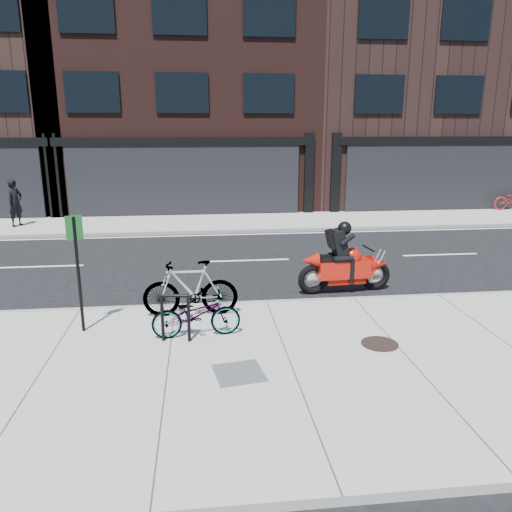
{
  "coord_description": "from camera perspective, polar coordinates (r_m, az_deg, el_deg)",
  "views": [
    {
      "loc": [
        -1.41,
        -12.3,
        3.92
      ],
      "look_at": [
        -0.11,
        -0.89,
        0.9
      ],
      "focal_mm": 35.0,
      "sensor_mm": 36.0,
      "label": 1
    }
  ],
  "objects": [
    {
      "name": "ground",
      "position": [
        12.99,
        0.05,
        -2.83
      ],
      "size": [
        120.0,
        120.0,
        0.0
      ],
      "primitive_type": "plane",
      "color": "black",
      "rests_on": "ground"
    },
    {
      "name": "pedestrian",
      "position": [
        21.3,
        -25.81,
        5.47
      ],
      "size": [
        0.68,
        0.78,
        1.8
      ],
      "primitive_type": "imported",
      "rotation": [
        0.0,
        0.0,
        1.09
      ],
      "color": "black",
      "rests_on": "sidewalk_far"
    },
    {
      "name": "manhole_cover",
      "position": [
        9.31,
        13.95,
        -9.71
      ],
      "size": [
        0.75,
        0.75,
        0.02
      ],
      "primitive_type": "cylinder",
      "rotation": [
        0.0,
        0.0,
        0.16
      ],
      "color": "black",
      "rests_on": "sidewalk_near"
    },
    {
      "name": "sidewalk_far",
      "position": [
        20.47,
        -2.42,
        3.87
      ],
      "size": [
        60.0,
        3.5,
        0.13
      ],
      "primitive_type": "cube",
      "color": "gray",
      "rests_on": "ground"
    },
    {
      "name": "building_mideast",
      "position": [
        29.22,
        17.47,
        18.67
      ],
      "size": [
        12.0,
        10.0,
        12.5
      ],
      "primitive_type": "cube",
      "color": "black",
      "rests_on": "ground"
    },
    {
      "name": "motorcycle",
      "position": [
        12.17,
        10.59,
        -0.82
      ],
      "size": [
        2.34,
        0.61,
        1.75
      ],
      "rotation": [
        0.0,
        0.0,
        0.08
      ],
      "color": "black",
      "rests_on": "ground"
    },
    {
      "name": "bicycle_front",
      "position": [
        9.27,
        -6.85,
        -6.64
      ],
      "size": [
        1.67,
        0.69,
        0.86
      ],
      "primitive_type": "imported",
      "rotation": [
        0.0,
        0.0,
        1.64
      ],
      "color": "gray",
      "rests_on": "sidewalk_near"
    },
    {
      "name": "sidewalk_near",
      "position": [
        8.38,
        4.04,
        -12.71
      ],
      "size": [
        60.0,
        6.0,
        0.13
      ],
      "primitive_type": "cube",
      "color": "gray",
      "rests_on": "ground"
    },
    {
      "name": "bicycle_rear",
      "position": [
        10.22,
        -7.5,
        -3.7
      ],
      "size": [
        1.93,
        0.55,
        1.16
      ],
      "primitive_type": "imported",
      "rotation": [
        0.0,
        0.0,
        4.71
      ],
      "color": "gray",
      "rests_on": "sidewalk_near"
    },
    {
      "name": "bike_rack",
      "position": [
        9.09,
        -9.21,
        -6.52
      ],
      "size": [
        0.53,
        0.14,
        0.9
      ],
      "rotation": [
        0.0,
        0.0,
        -0.17
      ],
      "color": "black",
      "rests_on": "sidewalk_near"
    },
    {
      "name": "building_center",
      "position": [
        27.01,
        -8.27,
        21.68
      ],
      "size": [
        12.0,
        10.0,
        14.5
      ],
      "primitive_type": "cube",
      "color": "black",
      "rests_on": "ground"
    },
    {
      "name": "sign_post",
      "position": [
        9.72,
        -19.73,
        -0.82
      ],
      "size": [
        0.28,
        0.14,
        2.22
      ],
      "rotation": [
        0.0,
        0.0,
        0.43
      ],
      "color": "black",
      "rests_on": "sidewalk_near"
    },
    {
      "name": "utility_grate",
      "position": [
        8.08,
        -1.95,
        -13.2
      ],
      "size": [
        0.86,
        0.86,
        0.02
      ],
      "primitive_type": "cube",
      "rotation": [
        0.0,
        0.0,
        0.16
      ],
      "color": "#48484A",
      "rests_on": "sidewalk_near"
    }
  ]
}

